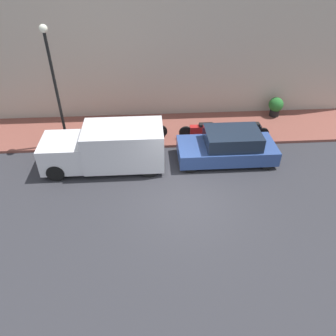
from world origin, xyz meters
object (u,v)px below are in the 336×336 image
(parked_car, at_px, (228,147))
(motorcycle_red, at_px, (203,130))
(potted_plant, at_px, (276,106))
(motorcycle_blue, at_px, (148,129))
(motorcycle_black, at_px, (250,130))
(streetlamp, at_px, (53,75))
(delivery_van, at_px, (106,147))

(parked_car, height_order, motorcycle_red, parked_car)
(motorcycle_red, relative_size, potted_plant, 2.17)
(parked_car, xyz_separation_m, motorcycle_blue, (1.90, 3.34, -0.08))
(motorcycle_blue, bearing_deg, motorcycle_red, -95.09)
(motorcycle_black, relative_size, potted_plant, 1.84)
(parked_car, xyz_separation_m, motorcycle_red, (1.67, 0.82, -0.11))
(motorcycle_red, distance_m, streetlamp, 6.82)
(delivery_van, distance_m, motorcycle_black, 6.63)
(parked_car, bearing_deg, motorcycle_red, 26.09)
(delivery_van, relative_size, potted_plant, 4.88)
(motorcycle_black, distance_m, motorcycle_blue, 4.71)
(parked_car, distance_m, motorcycle_black, 1.99)
(potted_plant, bearing_deg, motorcycle_black, 138.80)
(parked_car, height_order, potted_plant, parked_car)
(parked_car, height_order, motorcycle_black, parked_car)
(motorcycle_red, bearing_deg, delivery_van, 113.17)
(delivery_van, xyz_separation_m, streetlamp, (1.70, 1.95, 2.42))
(parked_car, relative_size, motorcycle_black, 2.24)
(motorcycle_blue, height_order, streetlamp, streetlamp)
(motorcycle_black, bearing_deg, motorcycle_blue, 84.60)
(delivery_van, bearing_deg, motorcycle_red, -66.83)
(parked_car, bearing_deg, delivery_van, 91.67)
(motorcycle_red, xyz_separation_m, potted_plant, (2.00, -4.11, 0.13))
(motorcycle_blue, bearing_deg, parked_car, -119.62)
(potted_plant, bearing_deg, delivery_van, 114.54)
(delivery_van, xyz_separation_m, motorcycle_blue, (2.05, -1.74, -0.35))
(motorcycle_black, bearing_deg, delivery_van, 104.01)
(streetlamp, bearing_deg, delivery_van, -130.99)
(streetlamp, bearing_deg, parked_car, -102.44)
(parked_car, height_order, streetlamp, streetlamp)
(streetlamp, xyz_separation_m, potted_plant, (2.12, -10.32, -2.67))
(parked_car, distance_m, delivery_van, 5.09)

